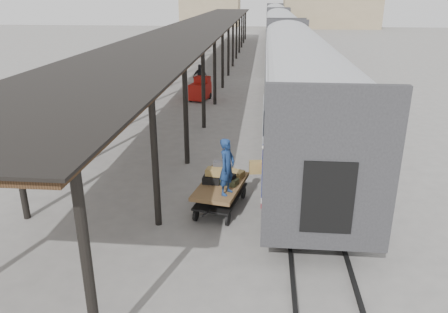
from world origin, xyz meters
TOP-DOWN VIEW (x-y plane):
  - ground at (0.00, 0.00)m, footprint 160.00×160.00m
  - train at (3.19, 33.79)m, footprint 3.45×76.01m
  - canopy at (-3.40, 24.00)m, footprint 4.90×64.30m
  - rails at (3.20, 34.00)m, footprint 1.54×150.00m
  - building_far at (14.00, 78.00)m, footprint 18.00×10.00m
  - building_left at (-10.00, 82.00)m, footprint 12.00×8.00m
  - baggage_cart at (0.40, -0.85)m, footprint 1.69×2.60m
  - suitcase_stack at (0.39, -0.48)m, footprint 1.31×1.19m
  - luggage_tug at (-2.40, 14.05)m, footprint 1.33×1.81m
  - porter at (0.65, -1.50)m, footprint 0.62×0.74m
  - pedestrian at (-2.90, 17.43)m, footprint 1.11×0.75m

SIDE VIEW (x-z plane):
  - ground at x=0.00m, z-range 0.00..0.00m
  - rails at x=3.20m, z-range 0.00..0.12m
  - baggage_cart at x=0.40m, z-range 0.22..1.08m
  - luggage_tug at x=-2.40m, z-range -0.06..1.39m
  - pedestrian at x=-2.90m, z-range 0.00..1.75m
  - suitcase_stack at x=0.39m, z-range 0.77..1.35m
  - porter at x=0.65m, z-range 0.86..2.57m
  - train at x=3.19m, z-range 0.69..4.70m
  - building_left at x=-10.00m, z-range 0.00..6.00m
  - building_far at x=14.00m, z-range 0.00..8.00m
  - canopy at x=-3.40m, z-range 1.93..6.08m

